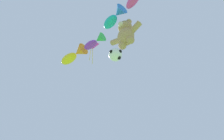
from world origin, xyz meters
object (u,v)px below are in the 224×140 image
(teddy_bear_kite, at_px, (125,34))
(soccer_ball_kite, at_px, (115,55))
(fish_kite_goldfin, at_px, (74,55))
(fish_kite_violet, at_px, (95,42))
(fish_kite_teal, at_px, (115,17))
(diamond_kite, at_px, (92,46))

(teddy_bear_kite, distance_m, soccer_ball_kite, 1.91)
(soccer_ball_kite, distance_m, fish_kite_goldfin, 5.32)
(teddy_bear_kite, distance_m, fish_kite_violet, 2.88)
(teddy_bear_kite, relative_size, fish_kite_teal, 1.26)
(teddy_bear_kite, xyz_separation_m, diamond_kite, (-3.77, 0.55, 2.55))
(fish_kite_goldfin, xyz_separation_m, diamond_kite, (1.05, 0.86, 1.01))
(teddy_bear_kite, xyz_separation_m, fish_kite_violet, (-2.58, -0.24, 1.26))
(teddy_bear_kite, height_order, fish_kite_goldfin, fish_kite_goldfin)
(teddy_bear_kite, distance_m, diamond_kite, 4.58)
(soccer_ball_kite, height_order, fish_kite_teal, fish_kite_teal)
(fish_kite_goldfin, bearing_deg, diamond_kite, 39.18)
(soccer_ball_kite, xyz_separation_m, diamond_kite, (-3.11, 0.80, 4.32))
(soccer_ball_kite, xyz_separation_m, fish_kite_violet, (-1.93, 0.01, 3.04))
(fish_kite_teal, xyz_separation_m, fish_kite_goldfin, (-4.62, 0.48, 0.28))
(teddy_bear_kite, height_order, fish_kite_violet, fish_kite_violet)
(fish_kite_goldfin, height_order, diamond_kite, diamond_kite)
(soccer_ball_kite, xyz_separation_m, fish_kite_goldfin, (-4.17, -0.06, 3.31))
(fish_kite_violet, height_order, fish_kite_goldfin, fish_kite_goldfin)
(fish_kite_violet, height_order, diamond_kite, diamond_kite)
(teddy_bear_kite, bearing_deg, fish_kite_teal, -104.19)
(teddy_bear_kite, xyz_separation_m, fish_kite_teal, (-0.20, -0.79, 1.25))
(fish_kite_violet, xyz_separation_m, fish_kite_goldfin, (-2.24, -0.07, 0.27))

